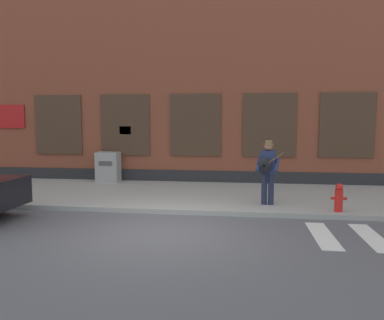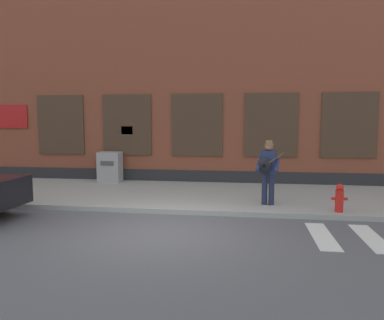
% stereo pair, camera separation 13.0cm
% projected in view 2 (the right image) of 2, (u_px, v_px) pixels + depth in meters
% --- Properties ---
extents(ground_plane, '(160.00, 160.00, 0.00)m').
position_uv_depth(ground_plane, '(161.00, 232.00, 8.00)').
color(ground_plane, '#56565B').
extents(sidewalk, '(28.00, 4.44, 0.13)m').
position_uv_depth(sidewalk, '(188.00, 195.00, 11.64)').
color(sidewalk, '#9E9E99').
rests_on(sidewalk, ground).
extents(building_backdrop, '(28.00, 4.06, 9.18)m').
position_uv_depth(building_backdrop, '(204.00, 67.00, 15.32)').
color(building_backdrop, brown).
rests_on(building_backdrop, ground).
extents(busker, '(0.72, 0.61, 1.72)m').
position_uv_depth(busker, '(268.00, 169.00, 9.89)').
color(busker, '#1E233D').
rests_on(busker, sidewalk).
extents(utility_box, '(0.81, 0.59, 1.09)m').
position_uv_depth(utility_box, '(110.00, 167.00, 13.77)').
color(utility_box, '#9E9E9E').
rests_on(utility_box, sidewalk).
extents(fire_hydrant, '(0.38, 0.20, 0.70)m').
position_uv_depth(fire_hydrant, '(339.00, 198.00, 9.17)').
color(fire_hydrant, red).
rests_on(fire_hydrant, sidewalk).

